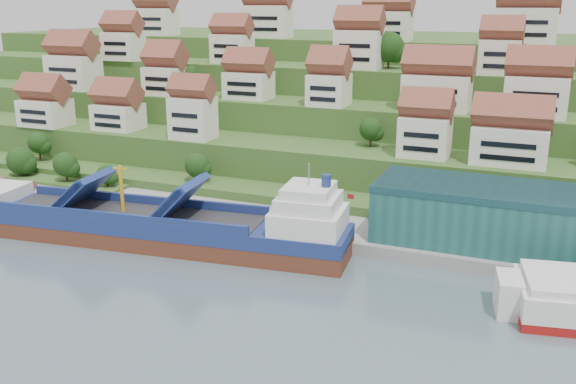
% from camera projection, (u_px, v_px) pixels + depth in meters
% --- Properties ---
extents(ground, '(300.00, 300.00, 0.00)m').
position_uv_depth(ground, '(227.00, 255.00, 108.96)').
color(ground, slate).
rests_on(ground, ground).
extents(quay, '(180.00, 14.00, 2.20)m').
position_uv_depth(quay, '(365.00, 236.00, 114.55)').
color(quay, gray).
rests_on(quay, ground).
extents(pebble_beach, '(45.00, 20.00, 1.00)m').
position_uv_depth(pebble_beach, '(18.00, 195.00, 140.79)').
color(pebble_beach, gray).
rests_on(pebble_beach, ground).
extents(hillside, '(260.00, 128.00, 31.00)m').
position_uv_depth(hillside, '(383.00, 105.00, 197.53)').
color(hillside, '#2D4C1E').
rests_on(hillside, ground).
extents(hillside_village, '(159.48, 65.24, 29.28)m').
position_uv_depth(hillside_village, '(337.00, 71.00, 157.46)').
color(hillside_village, white).
rests_on(hillside_village, ground).
extents(hillside_trees, '(142.27, 62.69, 30.99)m').
position_uv_depth(hillside_trees, '(297.00, 108.00, 147.57)').
color(hillside_trees, '#1E4216').
rests_on(hillside_trees, ground).
extents(warehouse, '(60.00, 15.00, 10.00)m').
position_uv_depth(warehouse, '(562.00, 224.00, 102.79)').
color(warehouse, '#205854').
rests_on(warehouse, quay).
extents(flagpole, '(1.28, 0.16, 8.00)m').
position_uv_depth(flagpole, '(347.00, 213.00, 109.17)').
color(flagpole, gray).
rests_on(flagpole, quay).
extents(beach_huts, '(14.40, 3.70, 2.20)m').
position_uv_depth(beach_huts, '(6.00, 189.00, 139.97)').
color(beach_huts, white).
rests_on(beach_huts, pebble_beach).
extents(cargo_ship, '(74.96, 19.56, 16.40)m').
position_uv_depth(cargo_ship, '(154.00, 226.00, 113.57)').
color(cargo_ship, '#592B1B').
rests_on(cargo_ship, ground).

